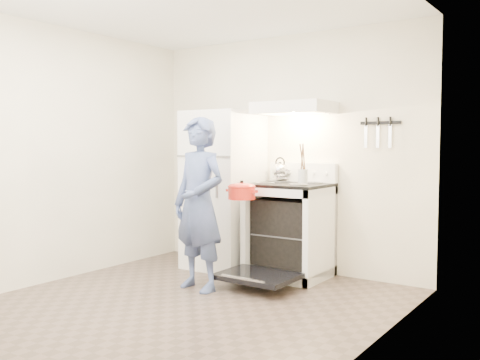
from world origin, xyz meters
name	(u,v)px	position (x,y,z in m)	size (l,w,h in m)	color
floor	(176,309)	(0.00, 0.00, 0.00)	(3.60, 3.60, 0.00)	brown
back_wall	(286,153)	(0.00, 1.80, 1.25)	(3.20, 0.02, 2.50)	white
refrigerator	(223,190)	(-0.58, 1.45, 0.85)	(0.70, 0.70, 1.70)	white
stove_body	(289,232)	(0.23, 1.48, 0.46)	(0.76, 0.65, 0.92)	white
cooktop	(290,185)	(0.23, 1.48, 0.94)	(0.76, 0.65, 0.03)	black
backsplash	(303,172)	(0.23, 1.76, 1.05)	(0.76, 0.07, 0.20)	white
oven_door	(258,276)	(0.23, 0.88, 0.12)	(0.70, 0.54, 0.04)	black
oven_rack	(289,234)	(0.23, 1.48, 0.44)	(0.60, 0.52, 0.01)	gray
range_hood	(294,108)	(0.23, 1.55, 1.71)	(0.76, 0.50, 0.12)	white
knife_strip	(381,123)	(1.05, 1.79, 1.55)	(0.40, 0.02, 0.03)	black
pizza_stone	(297,232)	(0.28, 1.56, 0.45)	(0.34, 0.34, 0.02)	#927654
tea_kettle	(280,169)	(0.01, 1.66, 1.08)	(0.21, 0.17, 0.26)	#BBBBC0
utensil_jar	(303,176)	(0.51, 1.22, 1.05)	(0.09, 0.09, 0.13)	silver
person	(199,204)	(-0.22, 0.58, 0.80)	(0.58, 0.38, 1.59)	navy
dutch_oven	(242,193)	(0.01, 0.94, 0.88)	(0.33, 0.26, 0.22)	red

